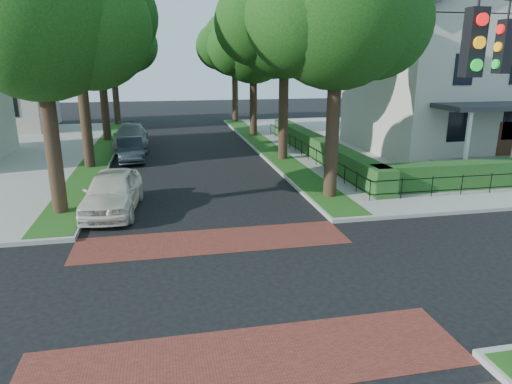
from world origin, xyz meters
The scene contains 20 objects.
ground centered at (0.00, 0.00, 0.00)m, with size 120.00×120.00×0.00m, color black.
sidewalk_ne centered at (19.50, 19.00, 0.07)m, with size 30.00×30.00×0.15m, color gray.
crosswalk_far centered at (0.00, 3.20, 0.01)m, with size 9.00×2.20×0.01m, color maroon.
crosswalk_near centered at (0.00, -3.20, 0.01)m, with size 9.00×2.20×0.01m, color maroon.
grass_strip_ne centered at (5.40, 19.10, 0.16)m, with size 1.60×29.80×0.02m, color #1C4B15.
grass_strip_nw centered at (-5.40, 19.10, 0.16)m, with size 1.60×29.80×0.02m, color #1C4B15.
tree_right_near centered at (5.60, 7.24, 7.63)m, with size 7.75×6.67×10.66m.
tree_right_mid centered at (5.61, 15.25, 7.99)m, with size 8.25×7.09×11.22m.
tree_right_far centered at (5.60, 24.22, 6.91)m, with size 7.25×6.23×9.74m.
tree_right_back centered at (5.60, 33.23, 7.27)m, with size 7.50×6.45×10.20m.
tree_left_near centered at (-5.40, 7.23, 7.27)m, with size 7.50×6.45×10.20m.
tree_left_mid centered at (-5.39, 15.24, 8.34)m, with size 8.00×6.88×11.48m.
tree_left_far centered at (-5.40, 24.22, 7.12)m, with size 7.00×6.02×9.86m.
tree_left_back centered at (-5.40, 33.24, 7.41)m, with size 7.75×6.66×10.44m.
hedge_main_road centered at (7.70, 15.00, 0.75)m, with size 1.00×18.00×1.20m, color #17451B.
fence_main_road centered at (6.90, 15.00, 0.60)m, with size 0.06×18.00×0.90m, color black, non-canonical shape.
house_victorian centered at (17.51, 15.92, 6.02)m, with size 13.00×13.05×12.48m.
parked_car_front centered at (-3.53, 7.10, 0.83)m, with size 1.97×4.89×1.67m, color silver.
parked_car_middle centered at (-3.44, 16.87, 0.69)m, with size 1.47×4.20×1.39m, color #202931.
parked_car_rear centered at (-3.60, 20.94, 0.81)m, with size 2.26×5.56×1.61m, color gray.
Camera 1 is at (-1.43, -10.97, 5.79)m, focal length 32.00 mm.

